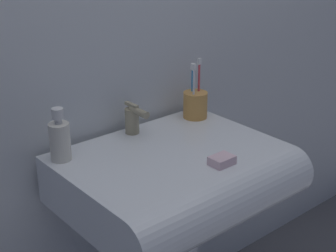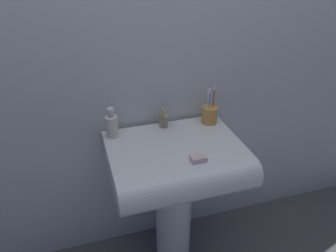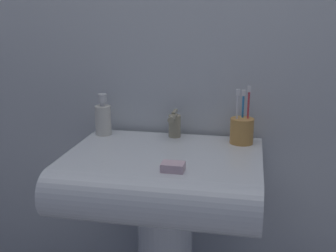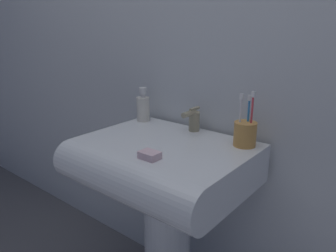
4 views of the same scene
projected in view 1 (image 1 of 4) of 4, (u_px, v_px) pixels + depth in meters
sink_basin at (181, 180)px, 1.45m from camera, size 0.61×0.49×0.14m
faucet at (135, 118)px, 1.56m from camera, size 0.04×0.10×0.10m
toothbrush_cup at (195, 104)px, 1.68m from camera, size 0.08×0.08×0.20m
soap_bottle at (60, 139)px, 1.39m from camera, size 0.06×0.06×0.15m
bar_soap at (222, 160)px, 1.38m from camera, size 0.06×0.05×0.02m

